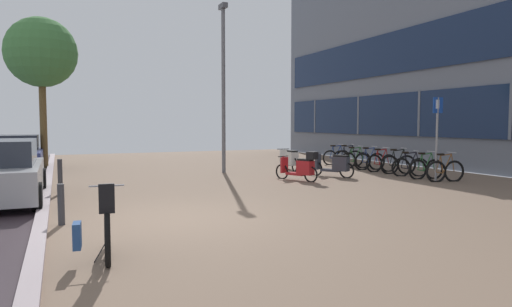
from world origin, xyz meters
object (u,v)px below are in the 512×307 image
scooter_mid (335,165)px  bicycle_rack_07 (348,158)px  bicycle_rack_06 (355,160)px  parking_sign (437,130)px  bicycle_rack_04 (381,163)px  scooter_near (290,159)px  parked_car_near (0,172)px  bicycle_rack_02 (410,167)px  bicycle_rack_08 (336,157)px  scooter_far (301,167)px  lamp_post (223,80)px  bicycle_foreground (105,230)px  bicycle_rack_00 (445,171)px  parked_car_far (17,154)px  bollard_near (61,205)px  bicycle_rack_05 (369,161)px  street_tree (41,53)px  bollard_far (60,177)px  bicycle_rack_03 (398,164)px  bicycle_rack_01 (426,169)px

scooter_mid → bicycle_rack_07: bearing=48.4°
bicycle_rack_06 → parking_sign: (-0.21, -4.54, 1.31)m
bicycle_rack_04 → bicycle_rack_07: 2.37m
scooter_near → parked_car_near: (-9.68, -3.49, 0.28)m
bicycle_rack_02 → scooter_mid: bicycle_rack_02 is taller
bicycle_rack_06 → parked_car_near: size_ratio=0.31×
bicycle_rack_02 → bicycle_rack_04: (0.04, 1.58, 0.01)m
bicycle_rack_06 → scooter_near: 2.89m
bicycle_rack_08 → scooter_far: scooter_far is taller
parking_sign → lamp_post: 7.67m
bicycle_foreground → lamp_post: (5.14, 9.52, 3.05)m
bicycle_rack_00 → bicycle_rack_02: (0.02, 1.58, -0.01)m
parked_car_far → scooter_mid: bearing=-32.7°
scooter_far → bollard_near: bearing=-152.6°
lamp_post → bicycle_rack_05: bearing=-14.2°
street_tree → bollard_far: (0.57, -7.80, -4.26)m
bicycle_rack_06 → bicycle_rack_03: bearing=-86.1°
bicycle_rack_00 → bicycle_rack_04: (0.06, 3.15, -0.00)m
bicycle_foreground → parked_car_far: bearing=98.8°
bicycle_rack_01 → bicycle_rack_03: bicycle_rack_03 is taller
bicycle_rack_05 → scooter_near: size_ratio=0.70×
parking_sign → lamp_post: (-5.35, 5.19, 1.81)m
scooter_near → scooter_far: size_ratio=1.19×
scooter_near → street_tree: (-8.95, 4.90, 4.30)m
bicycle_rack_04 → scooter_near: size_ratio=0.71×
scooter_near → parking_sign: bearing=-61.7°
bicycle_foreground → bicycle_rack_07: bicycle_foreground is taller
bicycle_rack_01 → bicycle_rack_06: bearing=89.4°
bicycle_rack_02 → scooter_near: size_ratio=0.67×
bicycle_rack_04 → scooter_near: 3.50m
bicycle_rack_05 → bicycle_rack_07: (0.08, 1.58, 0.01)m
parked_car_near → bollard_near: parked_car_near is taller
bicycle_rack_04 → parking_sign: (-0.25, -2.96, 1.31)m
bicycle_rack_02 → lamp_post: size_ratio=0.20×
bicycle_foreground → bicycle_rack_04: bearing=34.2°
bicycle_foreground → lamp_post: 11.24m
street_tree → bicycle_rack_01: bearing=-38.1°
bicycle_rack_04 → bollard_near: bicycle_rack_04 is taller
bicycle_rack_05 → bicycle_rack_02: bearing=-92.3°
bicycle_rack_04 → scooter_mid: bicycle_rack_04 is taller
bicycle_rack_07 → bicycle_foreground: bearing=-138.4°
bicycle_foreground → bollard_near: (-0.54, 2.47, -0.02)m
bicycle_rack_08 → parking_sign: parking_sign is taller
bicycle_rack_07 → lamp_post: 6.52m
bicycle_rack_07 → street_tree: bearing=159.4°
bicycle_rack_01 → parking_sign: 1.45m
bicycle_rack_04 → bollard_far: bicycle_rack_04 is taller
bicycle_rack_00 → scooter_far: scooter_far is taller
bicycle_rack_04 → parked_car_far: size_ratio=0.31×
parked_car_near → bollard_near: size_ratio=5.59×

